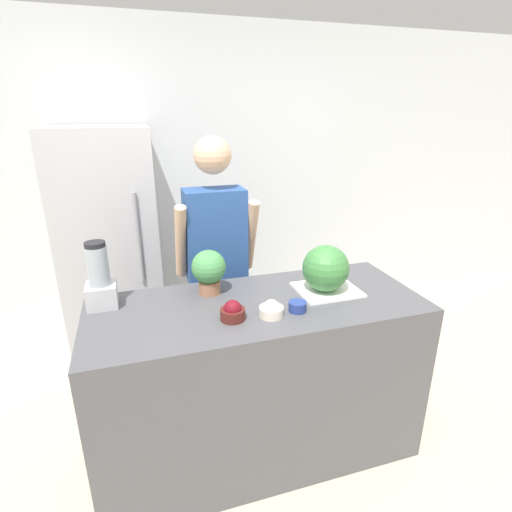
{
  "coord_description": "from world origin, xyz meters",
  "views": [
    {
      "loc": [
        -0.57,
        -1.44,
        1.91
      ],
      "look_at": [
        0.0,
        0.39,
        1.21
      ],
      "focal_mm": 28.0,
      "sensor_mm": 36.0,
      "label": 1
    }
  ],
  "objects_px": {
    "bowl_cherries": "(233,312)",
    "blender": "(100,280)",
    "person": "(217,268)",
    "bowl_cream": "(271,310)",
    "bowl_small_blue": "(297,306)",
    "potted_plant": "(209,270)",
    "watermelon": "(326,268)",
    "refrigerator": "(111,250)"
  },
  "relations": [
    {
      "from": "refrigerator",
      "to": "blender",
      "type": "xyz_separation_m",
      "value": [
        -0.0,
        -1.09,
        0.2
      ]
    },
    {
      "from": "watermelon",
      "to": "bowl_small_blue",
      "type": "xyz_separation_m",
      "value": [
        -0.23,
        -0.16,
        -0.12
      ]
    },
    {
      "from": "blender",
      "to": "potted_plant",
      "type": "distance_m",
      "value": 0.56
    },
    {
      "from": "potted_plant",
      "to": "bowl_small_blue",
      "type": "bearing_deg",
      "value": -42.05
    },
    {
      "from": "person",
      "to": "blender",
      "type": "xyz_separation_m",
      "value": [
        -0.68,
        -0.41,
        0.17
      ]
    },
    {
      "from": "bowl_cream",
      "to": "watermelon",
      "type": "bearing_deg",
      "value": 24.8
    },
    {
      "from": "potted_plant",
      "to": "person",
      "type": "bearing_deg",
      "value": 73.28
    },
    {
      "from": "bowl_cream",
      "to": "bowl_small_blue",
      "type": "distance_m",
      "value": 0.14
    },
    {
      "from": "refrigerator",
      "to": "watermelon",
      "type": "relative_size",
      "value": 7.06
    },
    {
      "from": "bowl_cherries",
      "to": "bowl_small_blue",
      "type": "relative_size",
      "value": 1.35
    },
    {
      "from": "person",
      "to": "bowl_cream",
      "type": "distance_m",
      "value": 0.78
    },
    {
      "from": "bowl_small_blue",
      "to": "potted_plant",
      "type": "height_order",
      "value": "potted_plant"
    },
    {
      "from": "person",
      "to": "bowl_cream",
      "type": "bearing_deg",
      "value": -81.82
    },
    {
      "from": "watermelon",
      "to": "bowl_cherries",
      "type": "xyz_separation_m",
      "value": [
        -0.56,
        -0.15,
        -0.1
      ]
    },
    {
      "from": "refrigerator",
      "to": "bowl_cherries",
      "type": "xyz_separation_m",
      "value": [
        0.6,
        -1.42,
        0.09
      ]
    },
    {
      "from": "bowl_cherries",
      "to": "blender",
      "type": "xyz_separation_m",
      "value": [
        -0.6,
        0.34,
        0.1
      ]
    },
    {
      "from": "person",
      "to": "blender",
      "type": "height_order",
      "value": "person"
    },
    {
      "from": "refrigerator",
      "to": "blender",
      "type": "distance_m",
      "value": 1.1
    },
    {
      "from": "person",
      "to": "bowl_cherries",
      "type": "xyz_separation_m",
      "value": [
        -0.08,
        -0.75,
        0.07
      ]
    },
    {
      "from": "bowl_small_blue",
      "to": "person",
      "type": "bearing_deg",
      "value": 108.37
    },
    {
      "from": "potted_plant",
      "to": "refrigerator",
      "type": "bearing_deg",
      "value": 116.8
    },
    {
      "from": "refrigerator",
      "to": "potted_plant",
      "type": "height_order",
      "value": "refrigerator"
    },
    {
      "from": "person",
      "to": "bowl_small_blue",
      "type": "bearing_deg",
      "value": -71.63
    },
    {
      "from": "bowl_small_blue",
      "to": "blender",
      "type": "xyz_separation_m",
      "value": [
        -0.94,
        0.35,
        0.12
      ]
    },
    {
      "from": "refrigerator",
      "to": "bowl_cherries",
      "type": "height_order",
      "value": "refrigerator"
    },
    {
      "from": "blender",
      "to": "bowl_cream",
      "type": "bearing_deg",
      "value": -24.52
    },
    {
      "from": "blender",
      "to": "bowl_cherries",
      "type": "bearing_deg",
      "value": -29.14
    },
    {
      "from": "bowl_cherries",
      "to": "bowl_small_blue",
      "type": "height_order",
      "value": "bowl_cherries"
    },
    {
      "from": "person",
      "to": "potted_plant",
      "type": "height_order",
      "value": "person"
    },
    {
      "from": "watermelon",
      "to": "bowl_cherries",
      "type": "height_order",
      "value": "watermelon"
    },
    {
      "from": "refrigerator",
      "to": "potted_plant",
      "type": "xyz_separation_m",
      "value": [
        0.55,
        -1.09,
        0.19
      ]
    },
    {
      "from": "bowl_small_blue",
      "to": "potted_plant",
      "type": "distance_m",
      "value": 0.52
    },
    {
      "from": "person",
      "to": "potted_plant",
      "type": "relative_size",
      "value": 7.17
    },
    {
      "from": "bowl_cream",
      "to": "person",
      "type": "bearing_deg",
      "value": 98.18
    },
    {
      "from": "potted_plant",
      "to": "watermelon",
      "type": "bearing_deg",
      "value": -16.51
    },
    {
      "from": "watermelon",
      "to": "bowl_cream",
      "type": "xyz_separation_m",
      "value": [
        -0.37,
        -0.17,
        -0.11
      ]
    },
    {
      "from": "person",
      "to": "bowl_cream",
      "type": "relative_size",
      "value": 14.73
    },
    {
      "from": "bowl_cherries",
      "to": "blender",
      "type": "relative_size",
      "value": 0.35
    },
    {
      "from": "refrigerator",
      "to": "person",
      "type": "bearing_deg",
      "value": -44.75
    },
    {
      "from": "refrigerator",
      "to": "watermelon",
      "type": "height_order",
      "value": "refrigerator"
    },
    {
      "from": "bowl_cream",
      "to": "bowl_small_blue",
      "type": "height_order",
      "value": "bowl_cream"
    },
    {
      "from": "bowl_cherries",
      "to": "potted_plant",
      "type": "height_order",
      "value": "potted_plant"
    }
  ]
}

